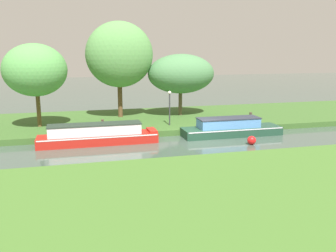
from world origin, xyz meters
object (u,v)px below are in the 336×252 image
at_px(red_barge, 98,135).
at_px(mooring_post_near, 103,126).
at_px(mooring_post_far, 250,118).
at_px(willow_tree_left, 35,70).
at_px(willow_tree_centre, 120,55).
at_px(lamp_post, 170,103).
at_px(forest_narrowboat, 231,128).
at_px(willow_tree_right, 181,74).
at_px(channel_buoy, 252,140).

bearing_deg(red_barge, mooring_post_near, 73.14).
bearing_deg(mooring_post_far, willow_tree_left, 170.62).
relative_size(willow_tree_centre, lamp_post, 3.03).
xyz_separation_m(forest_narrowboat, willow_tree_centre, (-6.73, 6.51, 4.92)).
distance_m(red_barge, willow_tree_left, 6.73).
relative_size(red_barge, willow_tree_left, 1.27).
height_order(willow_tree_centre, willow_tree_right, willow_tree_centre).
bearing_deg(forest_narrowboat, mooring_post_near, 170.45).
distance_m(willow_tree_left, mooring_post_near, 6.12).
height_order(red_barge, mooring_post_far, red_barge).
xyz_separation_m(willow_tree_left, mooring_post_far, (15.11, -2.50, -3.60)).
bearing_deg(mooring_post_near, willow_tree_right, 35.05).
distance_m(willow_tree_centre, mooring_post_near, 7.10).
bearing_deg(willow_tree_centre, red_barge, -109.59).
bearing_deg(channel_buoy, willow_tree_left, 153.46).
bearing_deg(channel_buoy, red_barge, 164.30).
distance_m(lamp_post, mooring_post_near, 5.21).
bearing_deg(lamp_post, willow_tree_left, 171.75).
bearing_deg(channel_buoy, mooring_post_far, 64.12).
bearing_deg(red_barge, willow_tree_right, 40.59).
distance_m(mooring_post_near, mooring_post_far, 10.85).
distance_m(willow_tree_right, channel_buoy, 9.81).
bearing_deg(channel_buoy, mooring_post_near, 155.38).
relative_size(red_barge, willow_tree_right, 1.33).
bearing_deg(lamp_post, willow_tree_centre, 128.13).
distance_m(willow_tree_left, mooring_post_far, 15.73).
relative_size(red_barge, mooring_post_far, 8.37).
bearing_deg(forest_narrowboat, lamp_post, 144.60).
height_order(red_barge, willow_tree_right, willow_tree_right).
distance_m(forest_narrowboat, mooring_post_far, 2.69).
height_order(willow_tree_left, channel_buoy, willow_tree_left).
relative_size(willow_tree_left, mooring_post_far, 6.61).
xyz_separation_m(willow_tree_centre, channel_buoy, (7.00, -9.13, -5.16)).
distance_m(forest_narrowboat, lamp_post, 4.75).
distance_m(red_barge, willow_tree_centre, 8.46).
bearing_deg(mooring_post_far, forest_narrowboat, -147.09).
bearing_deg(channel_buoy, lamp_post, 126.99).
bearing_deg(mooring_post_near, willow_tree_left, 149.64).
xyz_separation_m(red_barge, willow_tree_right, (7.33, 6.28, 3.31)).
xyz_separation_m(forest_narrowboat, mooring_post_near, (-8.61, 1.45, 0.32)).
bearing_deg(willow_tree_left, mooring_post_near, -30.36).
relative_size(willow_tree_left, willow_tree_centre, 0.77).
bearing_deg(willow_tree_left, willow_tree_centre, 22.70).
bearing_deg(willow_tree_centre, mooring_post_near, -110.35).
bearing_deg(forest_narrowboat, willow_tree_centre, 135.97).
distance_m(mooring_post_far, channel_buoy, 4.56).
distance_m(forest_narrowboat, willow_tree_right, 7.33).
relative_size(willow_tree_left, willow_tree_right, 1.05).
height_order(willow_tree_left, willow_tree_right, willow_tree_left).
bearing_deg(willow_tree_left, lamp_post, -8.25).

